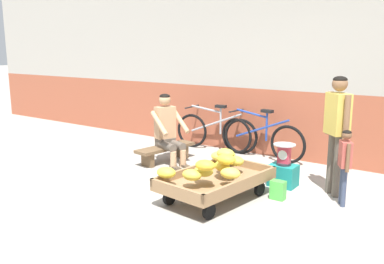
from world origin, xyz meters
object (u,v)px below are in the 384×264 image
plastic_crate (283,175)px  bicycle_far_left (261,138)px  vendor_seated (168,129)px  bicycle_near_left (215,132)px  banana_cart (216,182)px  shopping_bag (278,190)px  customer_child (345,159)px  low_bench (165,150)px  customer_adult (337,122)px  weighing_scale (284,154)px

plastic_crate → bicycle_far_left: bicycle_far_left is taller
vendor_seated → bicycle_near_left: size_ratio=0.69×
banana_cart → bicycle_far_left: bicycle_far_left is taller
vendor_seated → shopping_bag: (2.17, -0.50, -0.45)m
shopping_bag → bicycle_far_left: bearing=122.5°
plastic_crate → customer_child: customer_child is taller
banana_cart → bicycle_near_left: (-1.38, 2.16, 0.11)m
banana_cart → plastic_crate: (0.47, 0.99, -0.09)m
low_bench → shopping_bag: bearing=-13.3°
low_bench → bicycle_far_left: bicycle_far_left is taller
banana_cart → customer_child: bearing=29.0°
shopping_bag → banana_cart: bearing=-142.7°
bicycle_near_left → shopping_bag: bearing=-40.2°
banana_cart → customer_adult: customer_adult is taller
low_bench → vendor_seated: 0.38m
plastic_crate → bicycle_far_left: 1.48m
bicycle_near_left → bicycle_far_left: same height
plastic_crate → shopping_bag: bearing=-73.5°
bicycle_near_left → customer_child: (2.71, -1.42, 0.22)m
vendor_seated → shopping_bag: size_ratio=4.75×
bicycle_far_left → weighing_scale: bearing=-51.7°
banana_cart → shopping_bag: bearing=37.3°
weighing_scale → bicycle_far_left: (-0.91, 1.15, -0.10)m
weighing_scale → customer_child: 0.91m
shopping_bag → vendor_seated: bearing=167.0°
vendor_seated → plastic_crate: size_ratio=3.17×
vendor_seated → weighing_scale: bearing=0.5°
banana_cart → low_bench: size_ratio=1.35×
vendor_seated → plastic_crate: (2.01, 0.02, -0.42)m
low_bench → customer_adult: bearing=0.8°
vendor_seated → bicycle_far_left: bearing=46.8°
weighing_scale → bicycle_near_left: bearing=147.6°
weighing_scale → vendor_seated: bearing=-179.5°
plastic_crate → shopping_bag: (0.15, -0.52, -0.03)m
customer_adult → weighing_scale: bearing=-175.3°
weighing_scale → bicycle_far_left: 1.47m
customer_adult → shopping_bag: bearing=-131.5°
bicycle_near_left → customer_adult: customer_adult is taller
low_bench → bicycle_near_left: 1.19m
low_bench → customer_child: size_ratio=1.22×
low_bench → weighing_scale: bearing=-0.4°
banana_cart → bicycle_near_left: size_ratio=0.92×
vendor_seated → shopping_bag: 2.27m
plastic_crate → customer_adult: customer_adult is taller
low_bench → shopping_bag: low_bench is taller
vendor_seated → bicycle_near_left: vendor_seated is taller
vendor_seated → plastic_crate: vendor_seated is taller
bicycle_far_left → bicycle_near_left: bearing=179.1°
banana_cart → customer_child: (1.33, 0.74, 0.33)m
customer_adult → customer_child: size_ratio=1.65×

